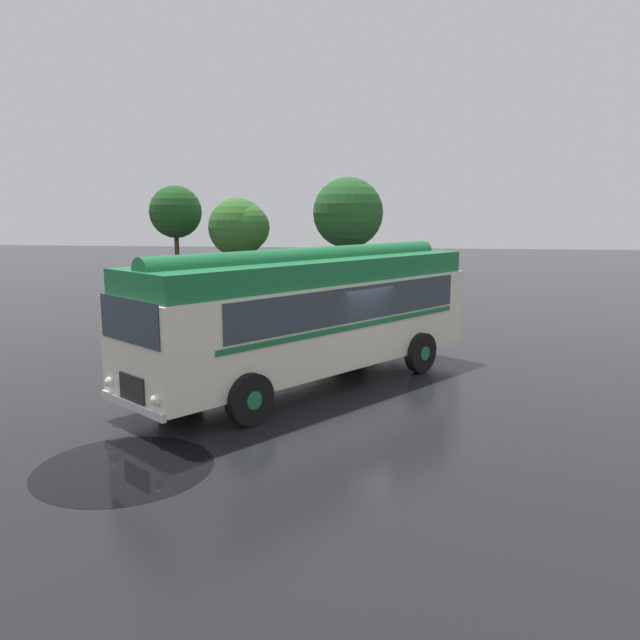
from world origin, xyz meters
TOP-DOWN VIEW (x-y plane):
  - ground_plane at (0.00, 0.00)m, footprint 120.00×120.00m
  - vintage_bus at (-0.79, -0.34)m, footprint 7.99×9.54m
  - car_near_left at (-3.12, 12.54)m, footprint 2.12×4.28m
  - car_mid_left at (-0.51, 13.32)m, footprint 2.19×4.31m
  - car_mid_right at (2.33, 13.59)m, footprint 2.32×4.37m
  - tree_far_left at (-11.65, 19.46)m, footprint 3.02×3.02m
  - tree_left_of_centre at (-7.67, 18.78)m, footprint 3.51×3.31m
  - tree_centre at (-1.78, 19.50)m, footprint 3.92×3.92m
  - puddle_patch at (-3.22, -6.05)m, footprint 3.06×3.06m

SIDE VIEW (x-z plane):
  - ground_plane at x=0.00m, z-range 0.00..0.00m
  - puddle_patch at x=-3.22m, z-range 0.00..0.01m
  - car_near_left at x=-3.12m, z-range 0.02..1.68m
  - car_mid_left at x=-0.51m, z-range 0.02..1.68m
  - car_mid_right at x=2.33m, z-range 0.02..1.68m
  - vintage_bus at x=-0.79m, z-range 0.15..3.64m
  - tree_left_of_centre at x=-7.67m, z-range 0.89..6.00m
  - tree_centre at x=-1.78m, z-range 1.10..7.34m
  - tree_far_left at x=-11.65m, z-range 1.38..7.22m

